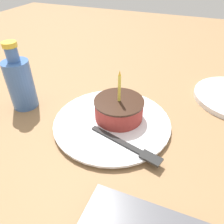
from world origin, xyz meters
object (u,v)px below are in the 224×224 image
at_px(plate, 112,122).
at_px(fork, 129,146).
at_px(cake_slice, 120,110).
at_px(bottle, 20,83).

bearing_deg(plate, fork, -46.53).
bearing_deg(cake_slice, plate, -136.88).
distance_m(cake_slice, bottle, 0.28).
relative_size(cake_slice, bottle, 0.71).
distance_m(cake_slice, fork, 0.10).
bearing_deg(cake_slice, bottle, -175.00).
height_order(cake_slice, fork, cake_slice).
distance_m(fork, bottle, 0.34).
relative_size(plate, bottle, 1.59).
relative_size(plate, cake_slice, 2.23).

